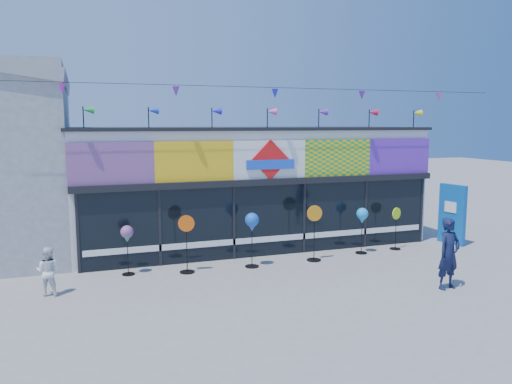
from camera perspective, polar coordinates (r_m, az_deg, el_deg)
name	(u,v)px	position (r m, az deg, el deg)	size (l,w,h in m)	color
ground	(316,288)	(13.24, 6.89, -10.82)	(80.00, 80.00, 0.00)	gray
kite_shop	(245,184)	(18.20, -1.25, 0.95)	(16.00, 5.70, 5.31)	white
blue_sign	(452,214)	(18.88, 21.50, -2.37)	(0.36, 1.07, 2.11)	#0B55AA
spinner_0	(127,235)	(14.41, -14.52, -4.82)	(0.36, 0.36, 1.41)	black
spinner_1	(187,242)	(14.34, -7.92, -5.74)	(0.45, 0.42, 1.66)	black
spinner_2	(252,224)	(14.67, -0.47, -3.65)	(0.41, 0.41, 1.63)	black
spinner_3	(314,232)	(15.53, 6.68, -4.52)	(0.49, 0.44, 1.73)	black
spinner_4	(362,217)	(16.59, 12.04, -2.81)	(0.38, 0.38, 1.51)	black
spinner_5	(396,227)	(17.49, 15.70, -3.90)	(0.39, 0.36, 1.43)	black
adult_man	(449,254)	(13.76, 21.18, -6.59)	(0.67, 0.44, 1.84)	#111837
child	(48,271)	(13.47, -22.66, -8.35)	(0.59, 0.34, 1.22)	white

